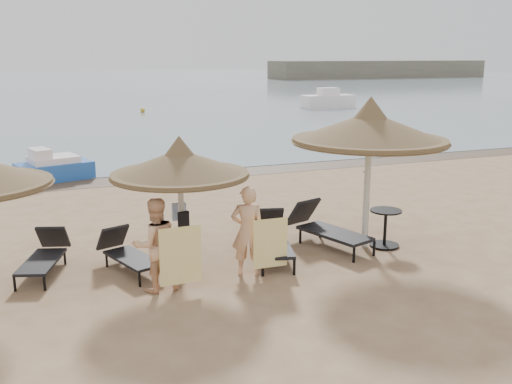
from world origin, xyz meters
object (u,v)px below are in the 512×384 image
at_px(lounger_near_right, 271,238).
at_px(person_right, 248,224).
at_px(lounger_far_left, 45,254).
at_px(person_left, 155,237).
at_px(palapa_right, 370,128).
at_px(palapa_center, 180,164).
at_px(lounger_far_right, 325,227).
at_px(lounger_near_left, 127,252).
at_px(pedal_boat, 53,168).
at_px(side_table, 385,229).

relative_size(lounger_near_right, person_right, 1.05).
bearing_deg(lounger_far_left, person_left, -23.87).
bearing_deg(palapa_right, person_left, -171.45).
xyz_separation_m(palapa_center, lounger_far_right, (3.17, 0.24, -1.63)).
relative_size(lounger_far_left, person_right, 0.91).
bearing_deg(lounger_near_left, lounger_far_right, -21.03).
xyz_separation_m(palapa_center, lounger_near_left, (-0.99, 0.35, -1.70)).
bearing_deg(person_right, lounger_far_left, -3.28).
distance_m(palapa_right, lounger_near_right, 2.99).
xyz_separation_m(lounger_near_left, pedal_boat, (-1.01, 9.03, 0.05)).
bearing_deg(person_left, palapa_right, -176.84).
bearing_deg(lounger_near_right, pedal_boat, 127.35).
relative_size(lounger_near_left, lounger_near_right, 0.86).
height_order(lounger_far_left, lounger_near_left, lounger_far_left).
relative_size(lounger_near_right, person_left, 1.08).
bearing_deg(lounger_far_left, pedal_boat, 105.24).
relative_size(lounger_far_right, person_left, 1.12).
xyz_separation_m(side_table, person_left, (-5.00, -0.56, 0.58)).
distance_m(palapa_center, side_table, 4.65).
bearing_deg(palapa_right, lounger_far_right, 152.76).
bearing_deg(person_left, person_right, 178.36).
distance_m(person_left, person_right, 1.73).
distance_m(lounger_near_right, lounger_far_right, 1.35).
xyz_separation_m(palapa_right, pedal_boat, (-5.92, 9.52, -2.14)).
height_order(palapa_center, side_table, palapa_center).
distance_m(palapa_right, pedal_boat, 11.42).
xyz_separation_m(side_table, person_right, (-3.27, -0.45, 0.60)).
relative_size(person_right, pedal_boat, 0.77).
height_order(palapa_right, person_left, palapa_right).
height_order(palapa_center, pedal_boat, palapa_center).
height_order(person_left, person_right, person_right).
distance_m(palapa_center, lounger_near_left, 2.00).
bearing_deg(person_left, lounger_far_right, -169.70).
height_order(palapa_center, person_left, palapa_center).
xyz_separation_m(palapa_center, palapa_right, (3.92, -0.14, 0.49)).
bearing_deg(lounger_far_left, lounger_near_right, 8.39).
relative_size(palapa_center, side_table, 3.21).
relative_size(lounger_far_left, person_left, 0.93).
bearing_deg(palapa_right, lounger_near_left, 174.27).
distance_m(lounger_far_right, person_left, 4.02).
xyz_separation_m(palapa_center, lounger_far_left, (-2.45, 0.78, -1.70)).
xyz_separation_m(lounger_near_left, side_table, (5.33, -0.62, 0.04)).
bearing_deg(palapa_center, person_left, -128.67).
relative_size(side_table, pedal_boat, 0.31).
height_order(side_table, person_left, person_left).
height_order(lounger_near_right, person_right, person_right).
bearing_deg(person_right, palapa_right, -148.79).
relative_size(palapa_center, palapa_right, 0.81).
relative_size(palapa_right, lounger_far_left, 1.80).
height_order(palapa_right, lounger_far_right, palapa_right).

